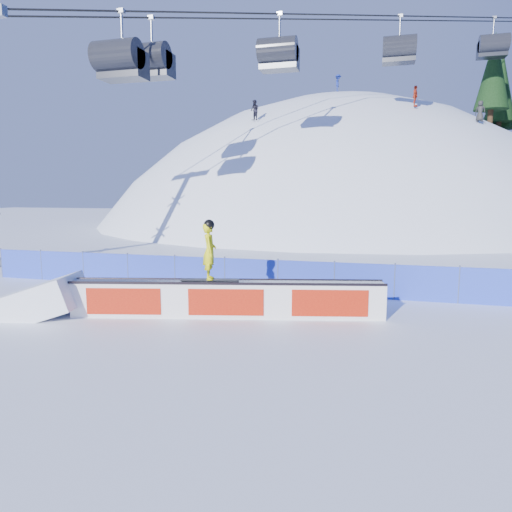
# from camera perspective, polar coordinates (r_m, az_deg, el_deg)

# --- Properties ---
(ground) EXTENTS (160.00, 160.00, 0.00)m
(ground) POSITION_cam_1_polar(r_m,az_deg,el_deg) (12.55, -6.21, -8.71)
(ground) COLOR white
(ground) RESTS_ON ground
(snow_hill) EXTENTS (64.00, 64.00, 64.00)m
(snow_hill) POSITION_cam_1_polar(r_m,az_deg,el_deg) (57.58, 9.77, -14.18)
(snow_hill) COLOR white
(snow_hill) RESTS_ON ground
(safety_fence) EXTENTS (22.05, 0.05, 1.30)m
(safety_fence) POSITION_cam_1_polar(r_m,az_deg,el_deg) (16.57, -0.64, -2.42)
(safety_fence) COLOR blue
(safety_fence) RESTS_ON ground
(chairlift) EXTENTS (40.80, 41.70, 22.00)m
(chairlift) POSITION_cam_1_polar(r_m,az_deg,el_deg) (40.91, 16.38, 26.64)
(chairlift) COLOR gray
(chairlift) RESTS_ON ground
(rail_box) EXTENTS (8.93, 2.61, 1.08)m
(rail_box) POSITION_cam_1_polar(r_m,az_deg,el_deg) (13.25, -3.67, -5.39)
(rail_box) COLOR white
(rail_box) RESTS_ON ground
(snow_ramp) EXTENTS (3.02, 2.25, 1.69)m
(snow_ramp) POSITION_cam_1_polar(r_m,az_deg,el_deg) (15.03, -25.71, -6.66)
(snow_ramp) COLOR white
(snow_ramp) RESTS_ON ground
(snowboarder) EXTENTS (1.70, 0.69, 1.75)m
(snowboarder) POSITION_cam_1_polar(r_m,az_deg,el_deg) (13.06, -5.84, 0.67)
(snowboarder) COLOR black
(snowboarder) RESTS_ON rail_box
(distant_skiers) EXTENTS (19.05, 10.73, 5.86)m
(distant_skiers) POSITION_cam_1_polar(r_m,az_deg,el_deg) (43.44, 12.91, 18.75)
(distant_skiers) COLOR black
(distant_skiers) RESTS_ON ground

